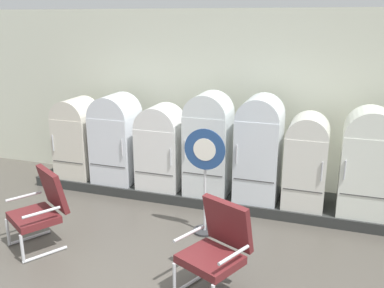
{
  "coord_description": "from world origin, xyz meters",
  "views": [
    {
      "loc": [
        1.82,
        -3.19,
        2.86
      ],
      "look_at": [
        -0.2,
        2.75,
        0.99
      ],
      "focal_mm": 39.67,
      "sensor_mm": 36.0,
      "label": 1
    }
  ],
  "objects_px": {
    "refrigerator_5": "(306,158)",
    "refrigerator_3": "(208,141)",
    "armchair_right": "(217,246)",
    "refrigerator_0": "(77,135)",
    "sign_stand": "(205,178)",
    "refrigerator_2": "(161,145)",
    "refrigerator_6": "(368,159)",
    "refrigerator_1": "(116,136)",
    "armchair_left": "(41,206)",
    "refrigerator_4": "(259,145)"
  },
  "relations": [
    {
      "from": "refrigerator_1",
      "to": "armchair_left",
      "type": "distance_m",
      "value": 2.08
    },
    {
      "from": "refrigerator_4",
      "to": "refrigerator_0",
      "type": "bearing_deg",
      "value": -179.6
    },
    {
      "from": "refrigerator_6",
      "to": "sign_stand",
      "type": "height_order",
      "value": "refrigerator_6"
    },
    {
      "from": "refrigerator_0",
      "to": "refrigerator_3",
      "type": "height_order",
      "value": "refrigerator_3"
    },
    {
      "from": "refrigerator_4",
      "to": "armchair_left",
      "type": "bearing_deg",
      "value": -139.62
    },
    {
      "from": "refrigerator_0",
      "to": "sign_stand",
      "type": "bearing_deg",
      "value": -21.44
    },
    {
      "from": "armchair_left",
      "to": "refrigerator_1",
      "type": "bearing_deg",
      "value": 90.35
    },
    {
      "from": "armchair_right",
      "to": "sign_stand",
      "type": "height_order",
      "value": "sign_stand"
    },
    {
      "from": "refrigerator_4",
      "to": "refrigerator_2",
      "type": "bearing_deg",
      "value": -178.24
    },
    {
      "from": "refrigerator_1",
      "to": "refrigerator_6",
      "type": "xyz_separation_m",
      "value": [
        3.96,
        -0.01,
        0.02
      ]
    },
    {
      "from": "refrigerator_2",
      "to": "refrigerator_1",
      "type": "bearing_deg",
      "value": 177.55
    },
    {
      "from": "refrigerator_0",
      "to": "refrigerator_6",
      "type": "bearing_deg",
      "value": 0.01
    },
    {
      "from": "refrigerator_5",
      "to": "refrigerator_3",
      "type": "bearing_deg",
      "value": -178.34
    },
    {
      "from": "refrigerator_2",
      "to": "sign_stand",
      "type": "bearing_deg",
      "value": -43.82
    },
    {
      "from": "refrigerator_1",
      "to": "refrigerator_4",
      "type": "bearing_deg",
      "value": 0.31
    },
    {
      "from": "refrigerator_0",
      "to": "refrigerator_5",
      "type": "height_order",
      "value": "refrigerator_0"
    },
    {
      "from": "armchair_left",
      "to": "armchair_right",
      "type": "xyz_separation_m",
      "value": [
        2.39,
        -0.21,
        0.0
      ]
    },
    {
      "from": "refrigerator_1",
      "to": "refrigerator_2",
      "type": "distance_m",
      "value": 0.84
    },
    {
      "from": "armchair_left",
      "to": "sign_stand",
      "type": "xyz_separation_m",
      "value": [
        1.88,
        0.99,
        0.26
      ]
    },
    {
      "from": "sign_stand",
      "to": "refrigerator_1",
      "type": "bearing_deg",
      "value": 150.92
    },
    {
      "from": "refrigerator_0",
      "to": "sign_stand",
      "type": "relative_size",
      "value": 0.93
    },
    {
      "from": "refrigerator_2",
      "to": "refrigerator_6",
      "type": "distance_m",
      "value": 3.12
    },
    {
      "from": "refrigerator_3",
      "to": "refrigerator_5",
      "type": "height_order",
      "value": "refrigerator_3"
    },
    {
      "from": "armchair_right",
      "to": "sign_stand",
      "type": "distance_m",
      "value": 1.33
    },
    {
      "from": "sign_stand",
      "to": "armchair_right",
      "type": "bearing_deg",
      "value": -66.95
    },
    {
      "from": "refrigerator_1",
      "to": "sign_stand",
      "type": "relative_size",
      "value": 1.0
    },
    {
      "from": "armchair_right",
      "to": "refrigerator_0",
      "type": "bearing_deg",
      "value": 144.71
    },
    {
      "from": "refrigerator_6",
      "to": "refrigerator_5",
      "type": "bearing_deg",
      "value": 179.55
    },
    {
      "from": "refrigerator_3",
      "to": "armchair_left",
      "type": "bearing_deg",
      "value": -129.21
    },
    {
      "from": "refrigerator_0",
      "to": "refrigerator_1",
      "type": "relative_size",
      "value": 0.93
    },
    {
      "from": "refrigerator_6",
      "to": "armchair_left",
      "type": "height_order",
      "value": "refrigerator_6"
    },
    {
      "from": "armchair_left",
      "to": "sign_stand",
      "type": "relative_size",
      "value": 0.68
    },
    {
      "from": "refrigerator_4",
      "to": "armchair_left",
      "type": "height_order",
      "value": "refrigerator_4"
    },
    {
      "from": "refrigerator_0",
      "to": "refrigerator_1",
      "type": "xyz_separation_m",
      "value": [
        0.76,
        0.01,
        0.05
      ]
    },
    {
      "from": "refrigerator_2",
      "to": "refrigerator_5",
      "type": "xyz_separation_m",
      "value": [
        2.29,
        0.03,
        0.01
      ]
    },
    {
      "from": "refrigerator_3",
      "to": "armchair_right",
      "type": "distance_m",
      "value": 2.38
    },
    {
      "from": "refrigerator_6",
      "to": "sign_stand",
      "type": "relative_size",
      "value": 1.02
    },
    {
      "from": "refrigerator_5",
      "to": "refrigerator_6",
      "type": "xyz_separation_m",
      "value": [
        0.83,
        -0.01,
        0.07
      ]
    },
    {
      "from": "refrigerator_0",
      "to": "refrigerator_2",
      "type": "distance_m",
      "value": 1.6
    },
    {
      "from": "refrigerator_2",
      "to": "refrigerator_6",
      "type": "bearing_deg",
      "value": 0.5
    },
    {
      "from": "refrigerator_1",
      "to": "refrigerator_5",
      "type": "distance_m",
      "value": 3.13
    },
    {
      "from": "refrigerator_3",
      "to": "armchair_left",
      "type": "height_order",
      "value": "refrigerator_3"
    },
    {
      "from": "armchair_left",
      "to": "refrigerator_5",
      "type": "bearing_deg",
      "value": 33.18
    },
    {
      "from": "refrigerator_4",
      "to": "refrigerator_6",
      "type": "height_order",
      "value": "refrigerator_4"
    },
    {
      "from": "refrigerator_1",
      "to": "refrigerator_3",
      "type": "relative_size",
      "value": 0.92
    },
    {
      "from": "refrigerator_1",
      "to": "refrigerator_6",
      "type": "bearing_deg",
      "value": -0.12
    },
    {
      "from": "refrigerator_0",
      "to": "armchair_left",
      "type": "xyz_separation_m",
      "value": [
        0.78,
        -2.03,
        -0.34
      ]
    },
    {
      "from": "refrigerator_0",
      "to": "armchair_left",
      "type": "relative_size",
      "value": 1.35
    },
    {
      "from": "refrigerator_5",
      "to": "refrigerator_2",
      "type": "bearing_deg",
      "value": -179.15
    },
    {
      "from": "refrigerator_0",
      "to": "sign_stand",
      "type": "xyz_separation_m",
      "value": [
        2.66,
        -1.04,
        -0.09
      ]
    }
  ]
}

